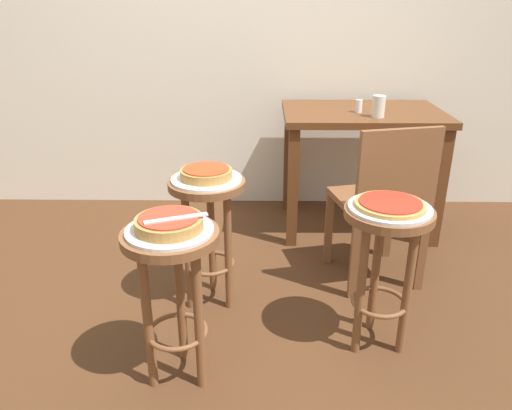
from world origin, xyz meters
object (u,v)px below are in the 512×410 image
Objects in this scene: serving_plate_leftside at (207,179)px; condiment_shaker at (359,106)px; pizza_foreground at (169,223)px; dining_table at (361,132)px; serving_plate_middle at (390,208)px; pizza_server_knife at (176,218)px; stool_leftside at (208,215)px; serving_plate_foreground at (170,230)px; stool_middle at (385,249)px; pizza_middle at (390,204)px; wooden_chair at (383,199)px; stool_foreground at (173,274)px; pizza_leftside at (206,173)px; cup_near_edge at (379,106)px.

serving_plate_leftside is 1.17m from condiment_shaker.
dining_table is at bearing 56.75° from pizza_foreground.
serving_plate_middle is 0.82m from pizza_server_knife.
pizza_server_knife is at bearing -94.51° from stool_leftside.
serving_plate_foreground is 0.86m from stool_middle.
condiment_shaker is (0.81, 0.83, 0.34)m from stool_leftside.
condiment_shaker reaches higher than serving_plate_middle.
pizza_middle reaches higher than stool_leftside.
stool_middle is 1.96× the size of serving_plate_middle.
serving_plate_middle is (0.81, 0.21, -0.03)m from pizza_foreground.
wooden_chair is at bearing 78.12° from stool_middle.
pizza_foreground reaches higher than serving_plate_middle.
pizza_server_knife is (-0.78, -0.23, 0.04)m from pizza_middle.
pizza_foreground is at bearing 0.00° from stool_foreground.
condiment_shaker reaches higher than stool_middle.
wooden_chair is 1.18m from pizza_server_knife.
serving_plate_middle is 0.38× the size of wooden_chair.
dining_table is at bearing 46.15° from serving_plate_leftside.
wooden_chair reaches higher than pizza_middle.
dining_table is (0.11, 1.20, -0.02)m from pizza_middle.
serving_plate_leftside is (-0.74, 0.32, 0.00)m from serving_plate_middle.
pizza_server_knife is (-0.04, -0.54, 0.03)m from pizza_leftside.
pizza_leftside reaches higher than pizza_middle.
pizza_middle is 1.15m from condiment_shaker.
dining_table is 4.33× the size of pizza_server_knife.
pizza_server_knife reaches higher than pizza_middle.
stool_middle is 0.18m from serving_plate_middle.
serving_plate_foreground is 1.18m from wooden_chair.
stool_foreground is at bearing 180.00° from serving_plate_foreground.
cup_near_edge reaches higher than serving_plate_middle.
wooden_chair is at bearing 12.89° from serving_plate_leftside.
serving_plate_foreground is 1.63m from condiment_shaker.
cup_near_edge is (0.97, 1.23, 0.16)m from pizza_foreground.
pizza_foreground reaches higher than stool_foreground.
stool_foreground is at bearing -165.59° from pizza_middle.
wooden_chair reaches higher than serving_plate_middle.
dining_table is at bearing 104.41° from cup_near_edge.
stool_middle is at bearing -95.28° from dining_table.
serving_plate_middle is at bearing -23.02° from stool_leftside.
stool_foreground is 8.50× the size of condiment_shaker.
dining_table is 0.18m from condiment_shaker.
pizza_leftside is (-0.74, 0.32, 0.01)m from pizza_middle.
pizza_foreground is 0.38× the size of stool_middle.
cup_near_edge is at bearing 38.05° from stool_leftside.
wooden_chair reaches higher than dining_table.
serving_plate_middle is 2.65× the size of cup_near_edge.
stool_foreground is at bearing -97.92° from pizza_leftside.
stool_middle is 8.50× the size of condiment_shaker.
stool_middle is 1.22m from dining_table.
serving_plate_leftside is at bearing -134.49° from condiment_shaker.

